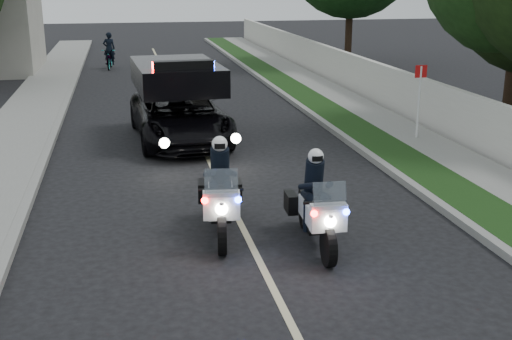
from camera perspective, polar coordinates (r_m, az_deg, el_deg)
The scene contains 16 objects.
ground at distance 9.34m, azimuth 2.50°, elevation -12.28°, with size 120.00×120.00×0.00m, color black.
curb_right at distance 19.45m, azimuth 7.04°, elevation 3.38°, with size 0.20×60.00×0.15m, color gray.
grass_verge at distance 19.68m, azimuth 8.98°, elevation 3.47°, with size 1.20×60.00×0.16m, color #193814.
sidewalk_right at distance 20.17m, azimuth 12.45°, elevation 3.60°, with size 1.40×60.00×0.16m, color gray.
property_wall at distance 20.46m, azimuth 15.14°, elevation 5.52°, with size 0.22×60.00×1.50m, color beige.
curb_left at distance 18.57m, azimuth -17.72°, elevation 2.06°, with size 0.20×60.00×0.15m, color gray.
sidewalk_left at distance 18.72m, azimuth -21.06°, elevation 1.85°, with size 2.00×60.00×0.16m, color gray.
lane_marking at distance 18.59m, azimuth -5.05°, elevation 2.58°, with size 0.12×50.00×0.01m, color #BFB78C.
police_moto_left at distance 11.92m, azimuth -3.08°, elevation -5.61°, with size 0.74×2.13×1.81m, color silver, non-canonical shape.
police_moto_right at distance 11.48m, azimuth 5.25°, elevation -6.57°, with size 0.71×2.02×1.72m, color silver, non-canonical shape.
police_suv at distance 18.70m, azimuth -6.67°, elevation 2.61°, with size 2.45×5.28×2.57m, color black.
bicycle at distance 34.05m, azimuth -12.70°, elevation 8.70°, with size 0.67×1.92×1.01m, color black.
cyclist at distance 34.05m, azimuth -12.70°, elevation 8.70°, with size 0.59×0.39×1.63m, color black.
sign_post at distance 18.89m, azimuth 13.90°, elevation 2.37°, with size 0.35×0.35×2.26m, color #B9130D, non-canonical shape.
tree_right_b at distance 21.39m, azimuth 21.12°, elevation 3.38°, with size 5.90×5.90×9.83m, color #1D4216, non-canonical shape.
tree_right_d at distance 34.78m, azimuth 8.05°, elevation 9.10°, with size 6.66×6.66×11.11m, color #164015, non-canonical shape.
Camera 1 is at (-2.05, -7.91, 4.53)m, focal length 45.40 mm.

